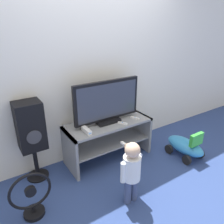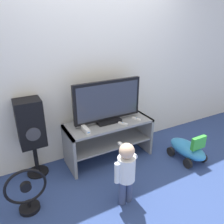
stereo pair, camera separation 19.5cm
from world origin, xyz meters
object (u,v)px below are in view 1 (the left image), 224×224
remote_primary (135,118)px  ride_on_toy (186,146)px  game_console (87,130)px  remote_secondary (123,123)px  speaker_tower (30,128)px  child (131,168)px  television (107,102)px  floor_fan (31,197)px

remote_primary → ride_on_toy: 0.84m
game_console → ride_on_toy: 1.47m
remote_secondary → speaker_tower: bearing=166.0°
remote_primary → child: bearing=-130.6°
television → speaker_tower: (-0.97, 0.11, -0.16)m
floor_fan → television: bearing=21.4°
floor_fan → ride_on_toy: bearing=-3.5°
floor_fan → child: bearing=-21.9°
game_console → remote_secondary: size_ratio=1.51×
child → remote_primary: bearing=49.4°
remote_secondary → floor_fan: bearing=-167.3°
game_console → floor_fan: 0.94m
floor_fan → remote_secondary: bearing=12.7°
child → speaker_tower: (-0.74, 0.95, 0.25)m
television → ride_on_toy: (0.95, -0.59, -0.67)m
game_console → floor_fan: size_ratio=0.38×
television → floor_fan: television is taller
game_console → floor_fan: game_console is taller
game_console → floor_fan: (-0.80, -0.35, -0.36)m
child → game_console: bearing=100.9°
television → child: bearing=-105.5°
television → floor_fan: size_ratio=1.87×
child → ride_on_toy: (1.18, 0.25, -0.26)m
remote_primary → remote_secondary: (-0.24, -0.04, 0.00)m
child → floor_fan: child is taller
child → ride_on_toy: child is taller
remote_primary → remote_secondary: bearing=-170.7°
game_console → ride_on_toy: bearing=-19.9°
speaker_tower → ride_on_toy: speaker_tower is taller
remote_primary → ride_on_toy: size_ratio=0.23×
floor_fan → ride_on_toy: floor_fan is taller
floor_fan → ride_on_toy: 2.12m
remote_primary → child: size_ratio=0.18×
child → floor_fan: bearing=158.1°
ride_on_toy → child: bearing=-168.2°
speaker_tower → ride_on_toy: bearing=-20.0°
television → ride_on_toy: television is taller
remote_secondary → ride_on_toy: remote_secondary is taller
television → game_console: bearing=-163.2°
speaker_tower → floor_fan: bearing=-109.1°
game_console → remote_primary: (0.75, -0.01, -0.02)m
child → remote_secondary: bearing=61.3°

